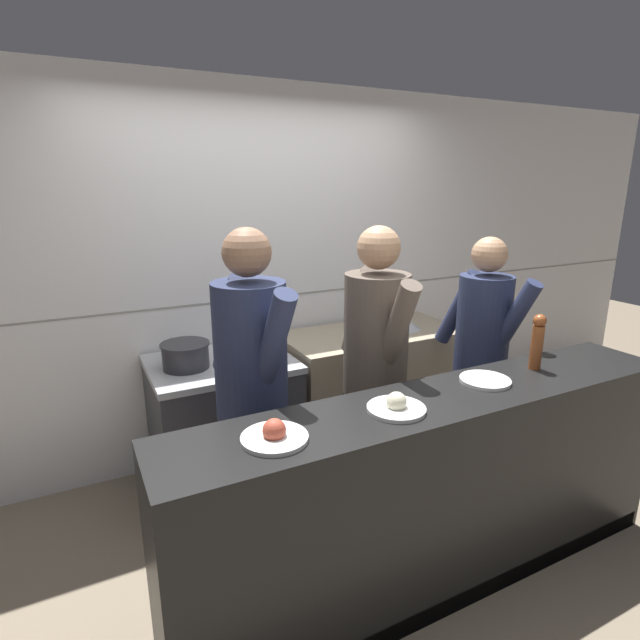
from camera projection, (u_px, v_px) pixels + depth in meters
name	position (u px, v px, depth m)	size (l,w,h in m)	color
ground_plane	(368.00, 560.00, 2.66)	(14.00, 14.00, 0.00)	#7F705B
wall_back_tiled	(263.00, 276.00, 3.56)	(8.00, 0.06, 2.60)	white
oven_range	(224.00, 423.00, 3.25)	(0.88, 0.71, 0.86)	#38383D
prep_counter	(371.00, 389.00, 3.74)	(1.31, 0.65, 0.90)	gray
pass_counter	(438.00, 492.00, 2.41)	(2.66, 0.45, 1.00)	black
stock_pot	(186.00, 355.00, 3.00)	(0.29, 0.29, 0.16)	#2D2D33
sauce_pot	(257.00, 344.00, 3.17)	(0.24, 0.24, 0.18)	beige
mixing_bowl_steel	(405.00, 323.00, 3.69)	(0.23, 0.23, 0.09)	#B7BABF
chefs_knife	(375.00, 336.00, 3.50)	(0.37, 0.11, 0.02)	#B7BABF
plated_dish_main	(274.00, 435.00, 1.89)	(0.26, 0.26, 0.09)	white
plated_dish_appetiser	(396.00, 406.00, 2.13)	(0.25, 0.25, 0.09)	white
plated_dish_dessert	(485.00, 380.00, 2.44)	(0.24, 0.24, 0.02)	white
pepper_mill	(537.00, 341.00, 2.58)	(0.07, 0.07, 0.30)	brown
chef_head_cook	(252.00, 386.00, 2.47)	(0.41, 0.77, 1.75)	black
chef_sous	(375.00, 366.00, 2.76)	(0.38, 0.76, 1.73)	black
chef_line	(481.00, 351.00, 3.18)	(0.39, 0.71, 1.63)	black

